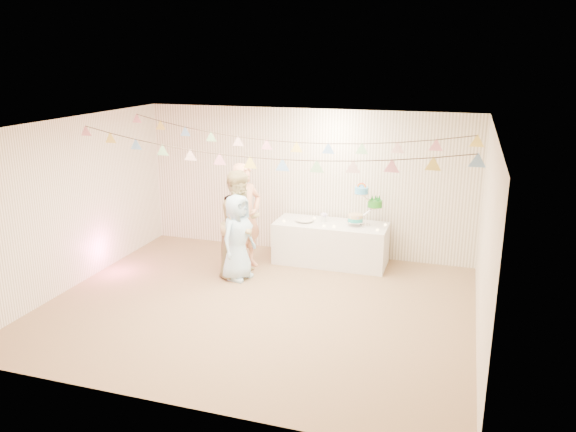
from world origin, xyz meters
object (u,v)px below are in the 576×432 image
(cake_stand, at_px, (364,204))
(person_adult_b, at_px, (241,223))
(person_adult_a, at_px, (245,217))
(person_child, at_px, (238,237))
(table, at_px, (331,243))

(cake_stand, xyz_separation_m, person_adult_b, (-1.83, -0.99, -0.22))
(person_adult_a, relative_size, person_child, 1.28)
(table, bearing_deg, person_adult_a, -154.61)
(person_child, bearing_deg, person_adult_b, 22.31)
(cake_stand, relative_size, person_child, 0.49)
(person_child, bearing_deg, person_adult_a, 24.66)
(person_adult_a, bearing_deg, person_adult_b, -141.27)
(person_adult_a, distance_m, person_child, 0.55)
(cake_stand, bearing_deg, person_adult_b, -151.43)
(person_adult_a, relative_size, person_adult_b, 1.03)
(person_adult_a, xyz_separation_m, person_adult_b, (0.05, -0.31, -0.02))
(cake_stand, distance_m, person_adult_b, 2.09)
(table, xyz_separation_m, person_adult_b, (-1.28, -0.94, 0.51))
(table, distance_m, cake_stand, 0.92)
(table, bearing_deg, cake_stand, 5.19)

